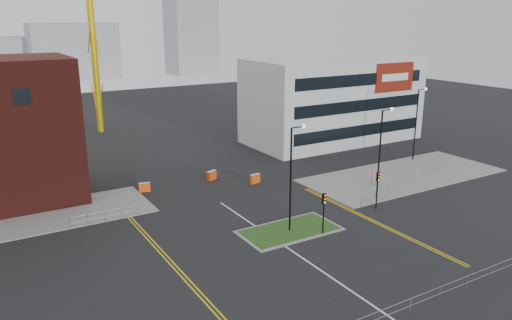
% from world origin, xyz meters
% --- Properties ---
extents(ground, '(200.00, 200.00, 0.00)m').
position_xyz_m(ground, '(0.00, 0.00, 0.00)').
color(ground, black).
rests_on(ground, ground).
extents(pavement_right, '(24.00, 10.00, 0.12)m').
position_xyz_m(pavement_right, '(22.00, 14.00, 0.06)').
color(pavement_right, slate).
rests_on(pavement_right, ground).
extents(island_kerb, '(8.60, 4.60, 0.08)m').
position_xyz_m(island_kerb, '(2.00, 8.00, 0.04)').
color(island_kerb, slate).
rests_on(island_kerb, ground).
extents(grass_island, '(8.00, 4.00, 0.12)m').
position_xyz_m(grass_island, '(2.00, 8.00, 0.06)').
color(grass_island, '#1F4316').
rests_on(grass_island, ground).
extents(office_block, '(25.00, 12.20, 12.00)m').
position_xyz_m(office_block, '(26.01, 31.97, 6.00)').
color(office_block, silver).
rests_on(office_block, ground).
extents(streetlamp_island, '(1.46, 0.36, 9.18)m').
position_xyz_m(streetlamp_island, '(2.22, 8.00, 5.41)').
color(streetlamp_island, black).
rests_on(streetlamp_island, ground).
extents(streetlamp_right_near, '(1.46, 0.36, 9.18)m').
position_xyz_m(streetlamp_right_near, '(14.22, 10.00, 5.41)').
color(streetlamp_right_near, black).
rests_on(streetlamp_right_near, ground).
extents(streetlamp_right_far, '(1.46, 0.36, 9.18)m').
position_xyz_m(streetlamp_right_far, '(28.22, 18.00, 5.41)').
color(streetlamp_right_far, black).
rests_on(streetlamp_right_far, ground).
extents(traffic_light_island, '(0.28, 0.33, 3.65)m').
position_xyz_m(traffic_light_island, '(4.00, 5.98, 2.57)').
color(traffic_light_island, black).
rests_on(traffic_light_island, ground).
extents(traffic_light_right, '(0.28, 0.33, 3.65)m').
position_xyz_m(traffic_light_right, '(12.00, 7.98, 2.57)').
color(traffic_light_right, black).
rests_on(traffic_light_right, ground).
extents(railing_front, '(24.05, 0.05, 1.10)m').
position_xyz_m(railing_front, '(0.00, -6.00, 0.78)').
color(railing_front, gray).
rests_on(railing_front, ground).
extents(railing_left, '(6.05, 0.05, 1.10)m').
position_xyz_m(railing_left, '(-11.00, 18.00, 0.74)').
color(railing_left, gray).
rests_on(railing_left, ground).
extents(railing_right, '(19.05, 5.05, 1.10)m').
position_xyz_m(railing_right, '(20.50, 11.50, 0.78)').
color(railing_right, gray).
rests_on(railing_right, ground).
extents(centre_line, '(0.15, 30.00, 0.01)m').
position_xyz_m(centre_line, '(0.00, 2.00, 0.01)').
color(centre_line, silver).
rests_on(centre_line, ground).
extents(yellow_left_a, '(0.12, 24.00, 0.01)m').
position_xyz_m(yellow_left_a, '(-9.00, 10.00, 0.01)').
color(yellow_left_a, gold).
rests_on(yellow_left_a, ground).
extents(yellow_left_b, '(0.12, 24.00, 0.01)m').
position_xyz_m(yellow_left_b, '(-8.70, 10.00, 0.01)').
color(yellow_left_b, gold).
rests_on(yellow_left_b, ground).
extents(yellow_right_a, '(0.12, 20.00, 0.01)m').
position_xyz_m(yellow_right_a, '(9.50, 6.00, 0.01)').
color(yellow_right_a, gold).
rests_on(yellow_right_a, ground).
extents(yellow_right_b, '(0.12, 20.00, 0.01)m').
position_xyz_m(yellow_right_b, '(9.80, 6.00, 0.01)').
color(yellow_right_b, gold).
rests_on(yellow_right_b, ground).
extents(skyline_b, '(24.00, 12.00, 16.00)m').
position_xyz_m(skyline_b, '(10.00, 130.00, 8.00)').
color(skyline_b, gray).
rests_on(skyline_b, ground).
extents(skyline_c, '(14.00, 12.00, 28.00)m').
position_xyz_m(skyline_c, '(45.00, 125.00, 14.00)').
color(skyline_c, gray).
rests_on(skyline_c, ground).
extents(skyline_d, '(30.00, 12.00, 12.00)m').
position_xyz_m(skyline_d, '(-8.00, 140.00, 6.00)').
color(skyline_d, gray).
rests_on(skyline_d, ground).
extents(pedestrian, '(0.83, 0.77, 1.91)m').
position_xyz_m(pedestrian, '(16.59, 13.26, 0.95)').
color(pedestrian, '#C47F89').
rests_on(pedestrian, ground).
extents(barrier_left, '(1.21, 0.62, 0.97)m').
position_xyz_m(barrier_left, '(-5.35, 24.00, 0.53)').
color(barrier_left, '#FF500E').
rests_on(barrier_left, ground).
extents(barrier_mid, '(1.28, 0.82, 1.02)m').
position_xyz_m(barrier_mid, '(2.43, 24.00, 0.55)').
color(barrier_mid, '#FF420E').
rests_on(barrier_mid, ground).
extents(barrier_right, '(1.25, 0.63, 1.01)m').
position_xyz_m(barrier_right, '(6.00, 20.48, 0.55)').
color(barrier_right, '#FE520E').
rests_on(barrier_right, ground).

